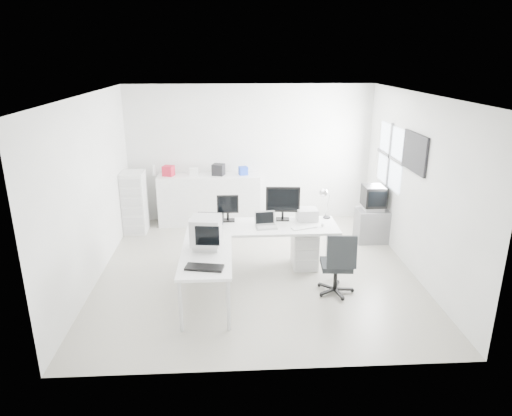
{
  "coord_description": "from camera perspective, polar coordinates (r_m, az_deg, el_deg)",
  "views": [
    {
      "loc": [
        -0.4,
        -6.74,
        3.35
      ],
      "look_at": [
        0.0,
        0.2,
        1.0
      ],
      "focal_mm": 32.0,
      "sensor_mm": 36.0,
      "label": 1
    }
  ],
  "objects": [
    {
      "name": "lcd_monitor_large",
      "position": [
        7.46,
        3.37,
        0.62
      ],
      "size": [
        0.57,
        0.27,
        0.58
      ],
      "primitive_type": null,
      "rotation": [
        0.0,
        0.0,
        -0.08
      ],
      "color": "black",
      "rests_on": "main_desk"
    },
    {
      "name": "clutter_box_b",
      "position": [
        9.28,
        -7.81,
        4.52
      ],
      "size": [
        0.17,
        0.15,
        0.16
      ],
      "primitive_type": "cube",
      "rotation": [
        0.0,
        0.0,
        -0.09
      ],
      "color": "silver",
      "rests_on": "sideboard"
    },
    {
      "name": "crt_monitor",
      "position": [
        6.4,
        -6.25,
        -2.99
      ],
      "size": [
        0.48,
        0.48,
        0.49
      ],
      "primitive_type": null,
      "rotation": [
        0.0,
        0.0,
        -0.12
      ],
      "color": "#B7B7BA",
      "rests_on": "side_desk"
    },
    {
      "name": "laptop",
      "position": [
        7.16,
        1.27,
        -1.68
      ],
      "size": [
        0.36,
        0.37,
        0.21
      ],
      "primitive_type": null,
      "rotation": [
        0.0,
        0.0,
        0.12
      ],
      "color": "#B7B7BA",
      "rests_on": "main_desk"
    },
    {
      "name": "ceiling",
      "position": [
        6.77,
        0.1,
        14.03
      ],
      "size": [
        5.0,
        5.0,
        0.01
      ],
      "primitive_type": "cube",
      "color": "white",
      "rests_on": "back_wall"
    },
    {
      "name": "side_desk",
      "position": [
        6.43,
        -6.16,
        -8.96
      ],
      "size": [
        0.7,
        1.4,
        0.75
      ],
      "primitive_type": null,
      "color": "silver",
      "rests_on": "floor"
    },
    {
      "name": "back_wall",
      "position": [
        9.45,
        -0.8,
        6.77
      ],
      "size": [
        5.0,
        0.02,
        2.8
      ],
      "primitive_type": "cube",
      "color": "white",
      "rests_on": "floor"
    },
    {
      "name": "clutter_bottle",
      "position": [
        9.41,
        -12.67,
        4.63
      ],
      "size": [
        0.07,
        0.07,
        0.22
      ],
      "primitive_type": "cylinder",
      "color": "silver",
      "rests_on": "sideboard"
    },
    {
      "name": "inkjet_printer",
      "position": [
        7.35,
        -5.86,
        -1.5
      ],
      "size": [
        0.47,
        0.39,
        0.15
      ],
      "primitive_type": "cube",
      "rotation": [
        0.0,
        0.0,
        -0.15
      ],
      "color": "black",
      "rests_on": "main_desk"
    },
    {
      "name": "office_chair",
      "position": [
        6.76,
        10.01,
        -6.65
      ],
      "size": [
        0.61,
        0.61,
        0.98
      ],
      "primitive_type": null,
      "rotation": [
        0.0,
        0.0,
        -0.09
      ],
      "color": "#26292B",
      "rests_on": "floor"
    },
    {
      "name": "filing_cabinet",
      "position": [
        9.2,
        -14.93,
        0.69
      ],
      "size": [
        0.43,
        0.51,
        1.22
      ],
      "primitive_type": "cube",
      "color": "silver",
      "rests_on": "floor"
    },
    {
      "name": "clutter_box_a",
      "position": [
        9.33,
        -10.89,
        4.59
      ],
      "size": [
        0.25,
        0.24,
        0.2
      ],
      "primitive_type": "cube",
      "rotation": [
        0.0,
        0.0,
        -0.33
      ],
      "color": "red",
      "rests_on": "sideboard"
    },
    {
      "name": "clutter_box_d",
      "position": [
        9.25,
        -1.61,
        4.68
      ],
      "size": [
        0.2,
        0.19,
        0.17
      ],
      "primitive_type": "cube",
      "rotation": [
        0.0,
        0.0,
        0.27
      ],
      "color": "#1A3CB9",
      "rests_on": "sideboard"
    },
    {
      "name": "white_mouse",
      "position": [
        7.32,
        8.32,
        -2.11
      ],
      "size": [
        0.05,
        0.05,
        0.05
      ],
      "primitive_type": "sphere",
      "color": "silver",
      "rests_on": "main_desk"
    },
    {
      "name": "black_keyboard",
      "position": [
        5.9,
        -6.47,
        -7.39
      ],
      "size": [
        0.51,
        0.28,
        0.03
      ],
      "primitive_type": "cube",
      "rotation": [
        0.0,
        0.0,
        -0.19
      ],
      "color": "black",
      "rests_on": "side_desk"
    },
    {
      "name": "clutter_box_c",
      "position": [
        9.25,
        -4.72,
        4.8
      ],
      "size": [
        0.28,
        0.26,
        0.23
      ],
      "primitive_type": "cube",
      "rotation": [
        0.0,
        0.0,
        -0.3
      ],
      "color": "black",
      "rests_on": "sideboard"
    },
    {
      "name": "main_desk",
      "position": [
        7.43,
        0.8,
        -4.91
      ],
      "size": [
        2.4,
        0.8,
        0.75
      ],
      "primitive_type": null,
      "color": "silver",
      "rests_on": "floor"
    },
    {
      "name": "window",
      "position": [
        8.62,
        16.39,
        6.21
      ],
      "size": [
        0.02,
        1.2,
        1.1
      ],
      "primitive_type": null,
      "color": "white",
      "rests_on": "right_wall"
    },
    {
      "name": "lcd_monitor_small",
      "position": [
        7.44,
        -3.55,
        -0.02
      ],
      "size": [
        0.35,
        0.2,
        0.44
      ],
      "primitive_type": null,
      "rotation": [
        0.0,
        0.0,
        -0.0
      ],
      "color": "black",
      "rests_on": "main_desk"
    },
    {
      "name": "white_keyboard",
      "position": [
        7.22,
        6.05,
        -2.44
      ],
      "size": [
        0.43,
        0.25,
        0.02
      ],
      "primitive_type": "cube",
      "rotation": [
        0.0,
        0.0,
        0.32
      ],
      "color": "silver",
      "rests_on": "main_desk"
    },
    {
      "name": "tv_cabinet",
      "position": [
        8.81,
        14.23,
        -2.11
      ],
      "size": [
        0.57,
        0.46,
        0.62
      ],
      "primitive_type": "cube",
      "color": "slate",
      "rests_on": "floor"
    },
    {
      "name": "wall_picture",
      "position": [
        7.55,
        19.23,
        6.58
      ],
      "size": [
        0.04,
        0.9,
        0.6
      ],
      "primitive_type": null,
      "color": "black",
      "rests_on": "right_wall"
    },
    {
      "name": "desk_lamp",
      "position": [
        7.64,
        8.92,
        0.55
      ],
      "size": [
        0.2,
        0.2,
        0.5
      ],
      "primitive_type": null,
      "rotation": [
        0.0,
        0.0,
        0.23
      ],
      "color": "silver",
      "rests_on": "main_desk"
    },
    {
      "name": "crt_tv",
      "position": [
        8.64,
        14.51,
        1.2
      ],
      "size": [
        0.5,
        0.48,
        0.45
      ],
      "primitive_type": null,
      "color": "black",
      "rests_on": "tv_cabinet"
    },
    {
      "name": "right_wall",
      "position": [
        7.59,
        19.32,
        2.72
      ],
      "size": [
        0.02,
        5.0,
        2.8
      ],
      "primitive_type": "cube",
      "color": "white",
      "rests_on": "floor"
    },
    {
      "name": "laser_printer",
      "position": [
        7.55,
        6.39,
        -0.8
      ],
      "size": [
        0.35,
        0.3,
        0.19
      ],
      "primitive_type": "cube",
      "rotation": [
        0.0,
        0.0,
        0.05
      ],
      "color": "#B8B8B8",
      "rests_on": "main_desk"
    },
    {
      "name": "left_wall",
      "position": [
        7.32,
        -19.85,
        2.11
      ],
      "size": [
        0.02,
        5.0,
        2.8
      ],
      "primitive_type": "cube",
      "color": "white",
      "rests_on": "floor"
    },
    {
      "name": "drawer_pedestal",
      "position": [
        7.59,
        6.07,
        -5.13
      ],
      "size": [
        0.4,
        0.5,
        0.6
      ],
      "primitive_type": "cube",
      "color": "silver",
      "rests_on": "floor"
    },
    {
      "name": "sideboard",
      "position": [
        9.42,
        -5.83,
        1.07
      ],
      "size": [
        2.06,
        0.51,
        1.03
      ],
      "primitive_type": "cube",
      "color": "silver",
      "rests_on": "floor"
    },
    {
      "name": "floor",
      "position": [
        7.53,
        0.09,
        -7.72
      ],
      "size": [
        5.0,
        5.0,
        0.01
      ],
      "primitive_type": "cube",
      "color": "silver",
      "rests_on": "ground"
    }
  ]
}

